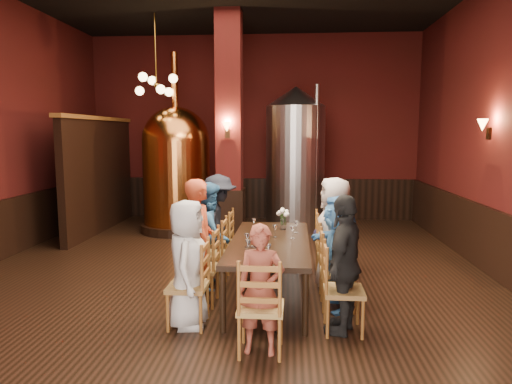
# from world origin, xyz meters

# --- Properties ---
(room) EXTENTS (10.00, 10.02, 4.50)m
(room) POSITION_xyz_m (0.00, 0.00, 2.25)
(room) COLOR black
(room) RESTS_ON ground
(wainscot_right) EXTENTS (0.08, 9.90, 1.00)m
(wainscot_right) POSITION_xyz_m (3.96, 0.00, 0.50)
(wainscot_right) COLOR black
(wainscot_right) RESTS_ON ground
(wainscot_back) EXTENTS (7.90, 0.08, 1.00)m
(wainscot_back) POSITION_xyz_m (0.00, 4.96, 0.50)
(wainscot_back) COLOR black
(wainscot_back) RESTS_ON ground
(column) EXTENTS (0.58, 0.58, 4.50)m
(column) POSITION_xyz_m (-0.30, 2.80, 2.25)
(column) COLOR #480F0F
(column) RESTS_ON ground
(partition) EXTENTS (0.22, 3.50, 2.40)m
(partition) POSITION_xyz_m (-3.20, 3.20, 1.20)
(partition) COLOR black
(partition) RESTS_ON ground
(pendant_cluster) EXTENTS (0.90, 0.90, 1.70)m
(pendant_cluster) POSITION_xyz_m (-1.80, 2.90, 3.10)
(pendant_cluster) COLOR #A57226
(pendant_cluster) RESTS_ON room
(sconce_wall) EXTENTS (0.20, 0.20, 0.36)m
(sconce_wall) POSITION_xyz_m (3.90, 0.80, 2.20)
(sconce_wall) COLOR black
(sconce_wall) RESTS_ON room
(sconce_column) EXTENTS (0.20, 0.20, 0.36)m
(sconce_column) POSITION_xyz_m (-0.30, 2.50, 2.20)
(sconce_column) COLOR black
(sconce_column) RESTS_ON column
(dining_table) EXTENTS (1.03, 2.41, 0.75)m
(dining_table) POSITION_xyz_m (0.67, -0.59, 0.69)
(dining_table) COLOR black
(dining_table) RESTS_ON ground
(chair_0) EXTENTS (0.47, 0.47, 0.92)m
(chair_0) POSITION_xyz_m (-0.19, -1.58, 0.46)
(chair_0) COLOR olive
(chair_0) RESTS_ON ground
(person_0) EXTENTS (0.49, 0.72, 1.42)m
(person_0) POSITION_xyz_m (-0.19, -1.58, 0.71)
(person_0) COLOR silver
(person_0) RESTS_ON ground
(chair_1) EXTENTS (0.47, 0.47, 0.92)m
(chair_1) POSITION_xyz_m (-0.19, -0.91, 0.46)
(chair_1) COLOR olive
(chair_1) RESTS_ON ground
(person_1) EXTENTS (0.53, 0.66, 1.58)m
(person_1) POSITION_xyz_m (-0.19, -0.91, 0.79)
(person_1) COLOR #A9381D
(person_1) RESTS_ON ground
(chair_2) EXTENTS (0.47, 0.47, 0.92)m
(chair_2) POSITION_xyz_m (-0.18, -0.25, 0.46)
(chair_2) COLOR olive
(chair_2) RESTS_ON ground
(person_2) EXTENTS (0.42, 0.74, 1.47)m
(person_2) POSITION_xyz_m (-0.18, -0.25, 0.73)
(person_2) COLOR #285887
(person_2) RESTS_ON ground
(chair_3) EXTENTS (0.47, 0.47, 0.92)m
(chair_3) POSITION_xyz_m (-0.17, 0.42, 0.46)
(chair_3) COLOR olive
(chair_3) RESTS_ON ground
(person_3) EXTENTS (0.63, 1.01, 1.51)m
(person_3) POSITION_xyz_m (-0.17, 0.42, 0.76)
(person_3) COLOR black
(person_3) RESTS_ON ground
(chair_4) EXTENTS (0.47, 0.47, 0.92)m
(chair_4) POSITION_xyz_m (1.51, -1.60, 0.46)
(chair_4) COLOR olive
(chair_4) RESTS_ON ground
(person_4) EXTENTS (0.67, 0.95, 1.50)m
(person_4) POSITION_xyz_m (1.51, -1.60, 0.75)
(person_4) COLOR black
(person_4) RESTS_ON ground
(chair_5) EXTENTS (0.47, 0.47, 0.92)m
(chair_5) POSITION_xyz_m (1.51, -0.93, 0.46)
(chair_5) COLOR olive
(chair_5) RESTS_ON ground
(person_5) EXTENTS (0.64, 1.36, 1.41)m
(person_5) POSITION_xyz_m (1.51, -0.93, 0.70)
(person_5) COLOR teal
(person_5) RESTS_ON ground
(chair_6) EXTENTS (0.47, 0.47, 0.92)m
(chair_6) POSITION_xyz_m (1.52, -0.27, 0.46)
(chair_6) COLOR olive
(chair_6) RESTS_ON ground
(person_6) EXTENTS (0.49, 0.76, 1.54)m
(person_6) POSITION_xyz_m (1.52, -0.27, 0.77)
(person_6) COLOR #BDADA7
(person_6) RESTS_ON ground
(chair_7) EXTENTS (0.47, 0.47, 0.92)m
(chair_7) POSITION_xyz_m (1.53, 0.40, 0.46)
(chair_7) COLOR olive
(chair_7) RESTS_ON ground
(person_7) EXTENTS (0.37, 0.68, 1.35)m
(person_7) POSITION_xyz_m (1.53, 0.40, 0.67)
(person_7) COLOR #211D3A
(person_7) RESTS_ON ground
(chair_8) EXTENTS (0.47, 0.47, 0.92)m
(chair_8) POSITION_xyz_m (0.65, -2.14, 0.46)
(chair_8) COLOR olive
(chair_8) RESTS_ON ground
(person_8) EXTENTS (0.48, 0.33, 1.27)m
(person_8) POSITION_xyz_m (0.65, -2.14, 0.64)
(person_8) COLOR brown
(person_8) RESTS_ON ground
(copper_kettle) EXTENTS (1.81, 1.81, 3.81)m
(copper_kettle) POSITION_xyz_m (-1.53, 3.32, 1.39)
(copper_kettle) COLOR black
(copper_kettle) RESTS_ON ground
(steel_vessel) EXTENTS (1.36, 1.36, 3.14)m
(steel_vessel) POSITION_xyz_m (1.03, 3.80, 1.57)
(steel_vessel) COLOR #B2B2B7
(steel_vessel) RESTS_ON ground
(rose_vase) EXTENTS (0.19, 0.19, 0.32)m
(rose_vase) POSITION_xyz_m (0.83, 0.10, 0.96)
(rose_vase) COLOR white
(rose_vase) RESTS_ON dining_table
(wine_glass_0) EXTENTS (0.07, 0.07, 0.17)m
(wine_glass_0) POSITION_xyz_m (0.46, -0.97, 0.83)
(wine_glass_0) COLOR white
(wine_glass_0) RESTS_ON dining_table
(wine_glass_1) EXTENTS (0.07, 0.07, 0.17)m
(wine_glass_1) POSITION_xyz_m (0.69, -1.48, 0.83)
(wine_glass_1) COLOR white
(wine_glass_1) RESTS_ON dining_table
(wine_glass_2) EXTENTS (0.07, 0.07, 0.17)m
(wine_glass_2) POSITION_xyz_m (0.55, -1.44, 0.83)
(wine_glass_2) COLOR white
(wine_glass_2) RESTS_ON dining_table
(wine_glass_3) EXTENTS (0.07, 0.07, 0.17)m
(wine_glass_3) POSITION_xyz_m (1.01, -0.12, 0.83)
(wine_glass_3) COLOR white
(wine_glass_3) RESTS_ON dining_table
(wine_glass_4) EXTENTS (0.07, 0.07, 0.17)m
(wine_glass_4) POSITION_xyz_m (0.73, -0.42, 0.83)
(wine_glass_4) COLOR white
(wine_glass_4) RESTS_ON dining_table
(wine_glass_5) EXTENTS (0.07, 0.07, 0.17)m
(wine_glass_5) POSITION_xyz_m (0.41, -0.97, 0.83)
(wine_glass_5) COLOR white
(wine_glass_5) RESTS_ON dining_table
(wine_glass_6) EXTENTS (0.07, 0.07, 0.17)m
(wine_glass_6) POSITION_xyz_m (0.41, 0.02, 0.83)
(wine_glass_6) COLOR white
(wine_glass_6) RESTS_ON dining_table
(wine_glass_7) EXTENTS (0.07, 0.07, 0.17)m
(wine_glass_7) POSITION_xyz_m (0.96, -0.49, 0.83)
(wine_glass_7) COLOR white
(wine_glass_7) RESTS_ON dining_table
(wine_glass_8) EXTENTS (0.07, 0.07, 0.17)m
(wine_glass_8) POSITION_xyz_m (0.45, -1.31, 0.83)
(wine_glass_8) COLOR white
(wine_glass_8) RESTS_ON dining_table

